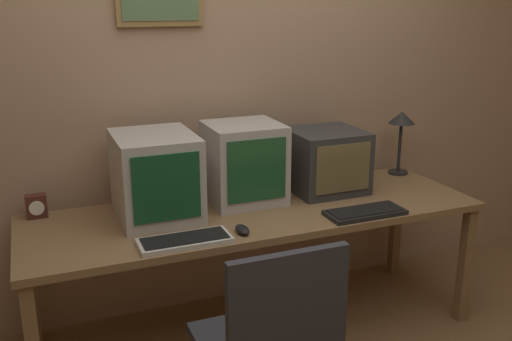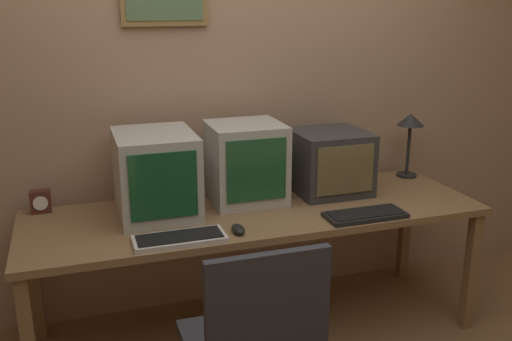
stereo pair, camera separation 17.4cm
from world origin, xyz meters
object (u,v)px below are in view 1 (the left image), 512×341
at_px(keyboard_side, 365,212).
at_px(mouse_near_keyboard, 242,230).
at_px(monitor_left, 156,176).
at_px(monitor_center, 244,163).
at_px(monitor_right, 326,161).
at_px(keyboard_main, 185,240).
at_px(desk_clock, 36,206).
at_px(desk_lamp, 401,125).

xyz_separation_m(keyboard_side, mouse_near_keyboard, (-0.65, 0.01, 0.00)).
distance_m(monitor_left, monitor_center, 0.48).
relative_size(monitor_center, monitor_right, 1.07).
relative_size(monitor_left, mouse_near_keyboard, 4.21).
bearing_deg(keyboard_main, desk_clock, 135.83).
bearing_deg(keyboard_side, monitor_right, 89.80).
bearing_deg(keyboard_side, monitor_center, 138.71).
bearing_deg(monitor_right, desk_clock, 174.17).
xyz_separation_m(monitor_left, monitor_right, (0.96, 0.04, -0.04)).
bearing_deg(monitor_center, monitor_left, -174.29).
height_order(keyboard_main, desk_lamp, desk_lamp).
relative_size(monitor_center, desk_lamp, 1.08).
bearing_deg(desk_lamp, monitor_center, -174.46).
distance_m(monitor_left, desk_clock, 0.60).
distance_m(monitor_left, monitor_right, 0.96).
height_order(keyboard_main, desk_clock, desk_clock).
xyz_separation_m(monitor_center, desk_clock, (-1.03, 0.15, -0.15)).
xyz_separation_m(monitor_center, mouse_near_keyboard, (-0.17, -0.41, -0.19)).
height_order(monitor_center, keyboard_side, monitor_center).
bearing_deg(monitor_left, desk_lamp, 5.60).
height_order(monitor_left, keyboard_main, monitor_left).
xyz_separation_m(keyboard_main, desk_lamp, (1.49, 0.53, 0.29)).
relative_size(monitor_left, monitor_center, 1.11).
bearing_deg(keyboard_main, monitor_right, 24.33).
relative_size(monitor_left, keyboard_main, 1.13).
distance_m(monitor_right, desk_clock, 1.52).
xyz_separation_m(monitor_left, keyboard_side, (0.96, -0.37, -0.19)).
xyz_separation_m(keyboard_main, desk_clock, (-0.59, 0.57, 0.05)).
bearing_deg(mouse_near_keyboard, keyboard_main, -177.78).
xyz_separation_m(monitor_right, desk_clock, (-1.51, 0.15, -0.11)).
distance_m(monitor_left, mouse_near_keyboard, 0.51).
height_order(monitor_center, monitor_right, monitor_center).
bearing_deg(desk_lamp, monitor_left, -174.40).
relative_size(desk_clock, desk_lamp, 0.30).
bearing_deg(keyboard_side, monitor_left, 158.64).
relative_size(keyboard_side, desk_clock, 3.46).
relative_size(monitor_right, mouse_near_keyboard, 3.55).
xyz_separation_m(monitor_center, monitor_right, (0.48, -0.01, -0.04)).
relative_size(monitor_right, desk_lamp, 1.01).
xyz_separation_m(monitor_right, desk_lamp, (0.57, 0.11, 0.13)).
relative_size(monitor_center, mouse_near_keyboard, 3.79).
height_order(keyboard_main, mouse_near_keyboard, mouse_near_keyboard).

